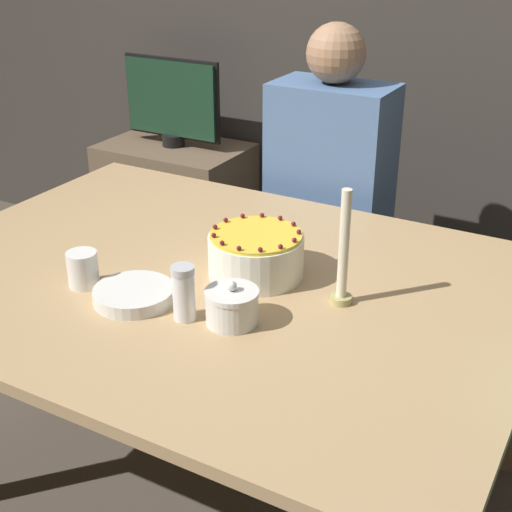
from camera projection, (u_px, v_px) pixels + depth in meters
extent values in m
plane|color=#4C4238|center=(217.00, 488.00, 2.14)|extent=(12.00, 12.00, 0.00)
cube|color=tan|center=(210.00, 280.00, 1.83)|extent=(1.60, 1.18, 0.03)
cylinder|color=tan|center=(125.00, 263.00, 2.73)|extent=(0.07, 0.07, 0.69)
cylinder|color=white|center=(256.00, 256.00, 1.80)|extent=(0.24, 0.24, 0.11)
cylinder|color=yellow|center=(256.00, 235.00, 1.77)|extent=(0.23, 0.23, 0.01)
sphere|color=maroon|center=(294.00, 240.00, 1.72)|extent=(0.01, 0.01, 0.01)
sphere|color=maroon|center=(299.00, 232.00, 1.76)|extent=(0.01, 0.01, 0.01)
sphere|color=maroon|center=(293.00, 224.00, 1.81)|extent=(0.01, 0.01, 0.01)
sphere|color=maroon|center=(280.00, 218.00, 1.84)|extent=(0.01, 0.01, 0.01)
sphere|color=maroon|center=(262.00, 215.00, 1.86)|extent=(0.01, 0.01, 0.01)
sphere|color=maroon|center=(243.00, 216.00, 1.86)|extent=(0.01, 0.01, 0.01)
sphere|color=maroon|center=(226.00, 220.00, 1.83)|extent=(0.01, 0.01, 0.01)
sphere|color=maroon|center=(215.00, 227.00, 1.79)|extent=(0.01, 0.01, 0.01)
sphere|color=maroon|center=(214.00, 235.00, 1.75)|extent=(0.01, 0.01, 0.01)
sphere|color=maroon|center=(222.00, 243.00, 1.70)|extent=(0.01, 0.01, 0.01)
sphere|color=maroon|center=(239.00, 248.00, 1.68)|extent=(0.01, 0.01, 0.01)
sphere|color=maroon|center=(260.00, 250.00, 1.67)|extent=(0.01, 0.01, 0.01)
sphere|color=maroon|center=(280.00, 247.00, 1.69)|extent=(0.01, 0.01, 0.01)
cylinder|color=silver|center=(232.00, 309.00, 1.60)|extent=(0.12, 0.12, 0.07)
cylinder|color=silver|center=(232.00, 293.00, 1.58)|extent=(0.12, 0.12, 0.01)
sphere|color=silver|center=(232.00, 286.00, 1.57)|extent=(0.02, 0.02, 0.02)
cylinder|color=white|center=(184.00, 296.00, 1.60)|extent=(0.05, 0.05, 0.11)
cylinder|color=silver|center=(183.00, 270.00, 1.57)|extent=(0.05, 0.05, 0.02)
cylinder|color=silver|center=(134.00, 299.00, 1.70)|extent=(0.19, 0.19, 0.01)
cylinder|color=silver|center=(134.00, 296.00, 1.70)|extent=(0.19, 0.19, 0.01)
cylinder|color=silver|center=(134.00, 293.00, 1.69)|extent=(0.19, 0.19, 0.01)
cylinder|color=silver|center=(134.00, 290.00, 1.69)|extent=(0.19, 0.19, 0.01)
cylinder|color=tan|center=(341.00, 299.00, 1.69)|extent=(0.05, 0.05, 0.02)
cylinder|color=silver|center=(344.00, 244.00, 1.63)|extent=(0.02, 0.02, 0.27)
cylinder|color=white|center=(83.00, 269.00, 1.75)|extent=(0.08, 0.08, 0.09)
cube|color=#473D33|center=(324.00, 307.00, 2.67)|extent=(0.34, 0.34, 0.45)
cube|color=#4C6B99|center=(330.00, 173.00, 2.44)|extent=(0.40, 0.24, 0.61)
sphere|color=#9E7556|center=(336.00, 53.00, 2.26)|extent=(0.19, 0.19, 0.19)
cube|color=brown|center=(177.00, 210.00, 3.30)|extent=(0.64, 0.43, 0.62)
cylinder|color=black|center=(174.00, 140.00, 3.16)|extent=(0.10, 0.10, 0.05)
cube|color=black|center=(172.00, 98.00, 3.08)|extent=(0.47, 0.02, 0.34)
cube|color=#193823|center=(171.00, 98.00, 3.08)|extent=(0.45, 0.03, 0.32)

